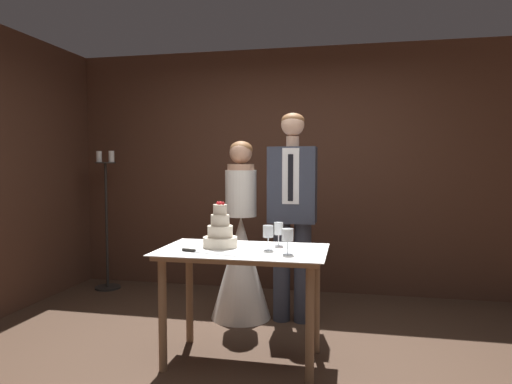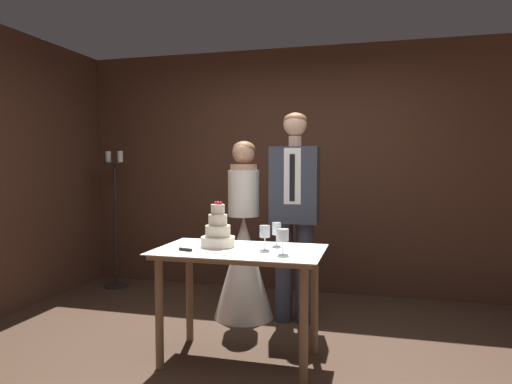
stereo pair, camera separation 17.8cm
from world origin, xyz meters
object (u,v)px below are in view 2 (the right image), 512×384
at_px(wine_glass_middle, 277,230).
at_px(bride, 244,253).
at_px(cake_knife, 196,251).
at_px(groom, 295,207).
at_px(tiered_cake, 218,233).
at_px(candle_stand, 116,225).
at_px(cake_table, 240,266).
at_px(wine_glass_far, 283,236).
at_px(wine_glass_near, 265,233).

height_order(wine_glass_middle, bride, bride).
bearing_deg(cake_knife, groom, 80.06).
bearing_deg(wine_glass_middle, tiered_cake, -161.25).
bearing_deg(candle_stand, cake_table, -38.50).
bearing_deg(candle_stand, wine_glass_middle, -32.15).
bearing_deg(candle_stand, cake_knife, -45.70).
xyz_separation_m(tiered_cake, candle_stand, (-1.75, 1.48, -0.19)).
relative_size(bride, candle_stand, 1.04).
distance_m(cake_knife, wine_glass_middle, 0.61).
xyz_separation_m(groom, candle_stand, (-2.15, 0.64, -0.31)).
height_order(tiered_cake, bride, bride).
distance_m(wine_glass_far, groom, 1.02).
bearing_deg(candle_stand, wine_glass_far, -36.17).
xyz_separation_m(wine_glass_near, groom, (0.05, 0.89, 0.10)).
height_order(tiered_cake, groom, groom).
relative_size(tiered_cake, cake_knife, 0.73).
bearing_deg(wine_glass_near, wine_glass_middle, 75.75).
xyz_separation_m(cake_table, wine_glass_far, (0.33, -0.12, 0.24)).
xyz_separation_m(bride, candle_stand, (-1.69, 0.64, 0.12)).
relative_size(wine_glass_middle, bride, 0.11).
relative_size(cake_table, candle_stand, 0.76).
bearing_deg(bride, wine_glass_far, -60.98).
distance_m(wine_glass_middle, candle_stand, 2.54).
height_order(cake_table, candle_stand, candle_stand).
bearing_deg(cake_table, wine_glass_near, 1.50).
xyz_separation_m(wine_glass_near, wine_glass_far, (0.15, -0.12, 0.00)).
bearing_deg(groom, wine_glass_near, -93.47).
distance_m(tiered_cake, candle_stand, 2.30).
height_order(wine_glass_far, candle_stand, candle_stand).
xyz_separation_m(cake_table, wine_glass_middle, (0.22, 0.18, 0.23)).
xyz_separation_m(cake_table, candle_stand, (-1.92, 1.53, 0.03)).
distance_m(wine_glass_middle, bride, 0.91).
height_order(tiered_cake, wine_glass_middle, tiered_cake).
bearing_deg(cake_table, cake_knife, -143.27).
height_order(groom, candle_stand, groom).
distance_m(wine_glass_middle, wine_glass_far, 0.32).
height_order(wine_glass_near, wine_glass_middle, same).
height_order(wine_glass_far, groom, groom).
relative_size(wine_glass_near, wine_glass_middle, 1.00).
bearing_deg(wine_glass_far, bride, 119.02).
distance_m(cake_table, candle_stand, 2.46).
height_order(cake_table, groom, groom).
height_order(wine_glass_far, bride, bride).
bearing_deg(cake_knife, wine_glass_middle, 51.97).
xyz_separation_m(cake_table, wine_glass_near, (0.18, 0.00, 0.24)).
bearing_deg(candle_stand, wine_glass_near, -35.98).
height_order(cake_knife, wine_glass_far, wine_glass_far).
height_order(tiered_cake, cake_knife, tiered_cake).
distance_m(cake_knife, wine_glass_near, 0.48).
xyz_separation_m(cake_table, bride, (-0.23, 0.89, -0.10)).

